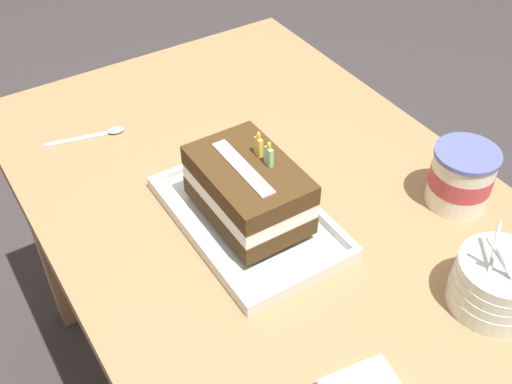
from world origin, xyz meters
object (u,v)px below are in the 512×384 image
Objects in this scene: serving_spoon_near_tray at (103,133)px; birthday_cake at (248,189)px; foil_tray at (249,218)px; bowl_stack at (497,284)px; ice_cream_tub at (461,177)px.

birthday_cake is at bearing 17.84° from serving_spoon_near_tray.
foil_tray is 0.40m from bowl_stack.
foil_tray is 2.49× the size of bowl_stack.
bowl_stack is 0.22m from ice_cream_tub.
ice_cream_tub is at bearing 65.85° from birthday_cake.
foil_tray is 1.66× the size of birthday_cake.
serving_spoon_near_tray is at bearing -162.17° from foil_tray.
serving_spoon_near_tray is (-0.36, -0.12, -0.00)m from foil_tray.
birthday_cake reaches higher than serving_spoon_near_tray.
bowl_stack is (0.34, 0.22, 0.03)m from foil_tray.
birthday_cake reaches higher than bowl_stack.
bowl_stack reaches higher than ice_cream_tub.
birthday_cake is 0.37m from ice_cream_tub.
serving_spoon_near_tray is at bearing -154.63° from bowl_stack.
ice_cream_tub is at bearing 65.85° from foil_tray.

